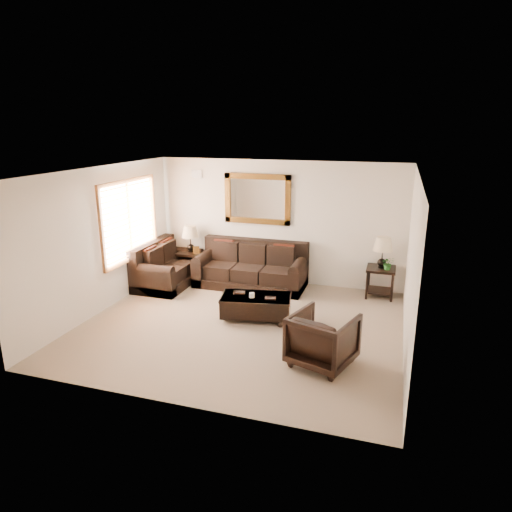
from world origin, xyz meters
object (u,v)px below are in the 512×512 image
(end_table_right, at_px, (382,258))
(armchair, at_px, (323,337))
(end_table_left, at_px, (191,244))
(sofa, at_px, (251,270))
(loveseat, at_px, (166,269))
(coffee_table, at_px, (256,304))

(end_table_right, height_order, armchair, end_table_right)
(end_table_left, height_order, end_table_right, end_table_right)
(end_table_left, bearing_deg, sofa, -5.75)
(loveseat, height_order, coffee_table, loveseat)
(armchair, bearing_deg, coffee_table, -23.78)
(sofa, bearing_deg, coffee_table, -69.34)
(sofa, distance_m, end_table_left, 1.58)
(end_table_right, height_order, coffee_table, end_table_right)
(coffee_table, xyz_separation_m, armchair, (1.43, -1.29, 0.17))
(sofa, distance_m, coffee_table, 1.78)
(coffee_table, bearing_deg, armchair, -52.70)
(end_table_right, relative_size, coffee_table, 0.92)
(end_table_left, height_order, coffee_table, end_table_left)
(sofa, distance_m, armchair, 3.61)
(sofa, height_order, armchair, sofa)
(end_table_right, bearing_deg, armchair, -102.27)
(end_table_left, distance_m, coffee_table, 2.85)
(loveseat, xyz_separation_m, end_table_right, (4.56, 0.63, 0.47))
(sofa, xyz_separation_m, loveseat, (-1.82, -0.49, -0.01))
(loveseat, distance_m, end_table_left, 0.84)
(end_table_left, height_order, armchair, end_table_left)
(sofa, distance_m, loveseat, 1.89)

